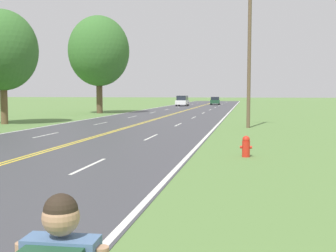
{
  "coord_description": "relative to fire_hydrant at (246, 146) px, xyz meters",
  "views": [
    {
      "loc": [
        8.13,
        3.61,
        2.42
      ],
      "look_at": [
        5.6,
        16.91,
        1.33
      ],
      "focal_mm": 45.0,
      "sensor_mm": 36.0,
      "label": 1
    }
  ],
  "objects": [
    {
      "name": "car_white_van_approaching",
      "position": [
        -11.31,
        57.42,
        0.55
      ],
      "size": [
        1.87,
        4.68,
        1.83
      ],
      "rotation": [
        0.0,
        0.0,
        1.58
      ],
      "color": "black",
      "rests_on": "ground"
    },
    {
      "name": "fire_hydrant",
      "position": [
        0.0,
        0.0,
        0.0
      ],
      "size": [
        0.45,
        0.29,
        0.8
      ],
      "color": "red",
      "rests_on": "ground"
    },
    {
      "name": "car_dark_green_sedan_mid_near",
      "position": [
        -6.24,
        66.23,
        0.37
      ],
      "size": [
        1.96,
        4.22,
        1.53
      ],
      "rotation": [
        0.0,
        0.0,
        -1.52
      ],
      "color": "black",
      "rests_on": "ground"
    },
    {
      "name": "tree_left_verge",
      "position": [
        -18.21,
        13.25,
        5.17
      ],
      "size": [
        5.28,
        5.28,
        8.63
      ],
      "color": "brown",
      "rests_on": "ground"
    },
    {
      "name": "tree_behind_sign",
      "position": [
        -16.77,
        30.29,
        6.68
      ],
      "size": [
        6.94,
        6.94,
        11.11
      ],
      "color": "brown",
      "rests_on": "ground"
    },
    {
      "name": "utility_pole_midground",
      "position": [
        0.08,
        13.19,
        4.51
      ],
      "size": [
        1.8,
        0.24,
        9.52
      ],
      "color": "brown",
      "rests_on": "ground"
    }
  ]
}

